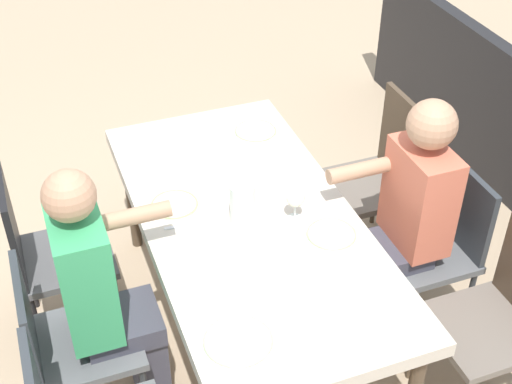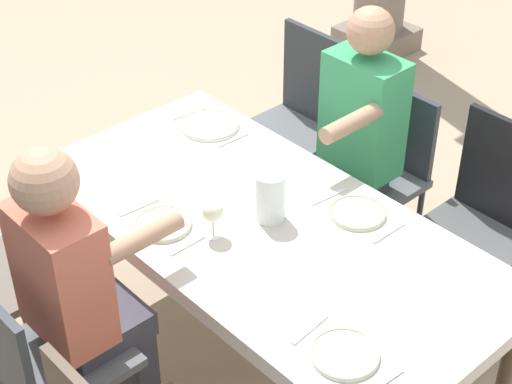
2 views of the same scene
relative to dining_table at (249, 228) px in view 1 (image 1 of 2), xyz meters
name	(u,v)px [view 1 (image 1 of 2)]	position (x,y,z in m)	size (l,w,h in m)	color
ground_plane	(250,332)	(0.00, 0.00, -0.69)	(16.00, 16.00, 0.00)	tan
dining_table	(249,228)	(0.00, 0.00, 0.00)	(1.89, 0.92, 0.75)	beige
chair_west_south	(504,312)	(-0.72, -0.88, -0.16)	(0.44, 0.44, 0.93)	#6A6158
chair_mid_north	(65,339)	(-0.20, 0.88, -0.18)	(0.44, 0.44, 0.86)	#5B5E61
chair_mid_south	(436,239)	(-0.20, -0.88, -0.17)	(0.44, 0.44, 0.88)	#5B5E61
chair_east_north	(44,249)	(0.37, 0.89, -0.16)	(0.44, 0.44, 0.94)	#4F4F50
chair_east_south	(381,171)	(0.37, -0.89, -0.16)	(0.44, 0.44, 0.94)	#6A6158
diner_woman_green	(404,218)	(-0.19, -0.68, 0.01)	(0.35, 0.50, 1.30)	#3F3F4C
diner_man_white	(105,293)	(-0.19, 0.69, 0.01)	(0.35, 0.49, 1.32)	#3F3F4C
plate_0	(238,341)	(-0.66, 0.28, 0.07)	(0.26, 0.26, 0.02)	white
fork_0	(252,373)	(-0.81, 0.28, 0.07)	(0.02, 0.17, 0.01)	silver
spoon_0	(225,314)	(-0.51, 0.28, 0.07)	(0.02, 0.17, 0.01)	silver
plate_1	(331,235)	(-0.24, -0.29, 0.07)	(0.21, 0.21, 0.02)	white
wine_glass_1	(295,198)	(-0.07, -0.19, 0.17)	(0.08, 0.08, 0.16)	white
fork_1	(347,258)	(-0.39, -0.29, 0.07)	(0.02, 0.17, 0.01)	silver
spoon_1	(317,215)	(-0.09, -0.29, 0.07)	(0.02, 0.17, 0.01)	silver
plate_2	(174,205)	(0.20, 0.29, 0.07)	(0.21, 0.21, 0.02)	silver
fork_2	(184,226)	(0.05, 0.29, 0.07)	(0.02, 0.17, 0.01)	silver
spoon_2	(166,187)	(0.35, 0.29, 0.07)	(0.02, 0.17, 0.01)	silver
plate_3	(255,131)	(0.65, -0.27, 0.07)	(0.22, 0.22, 0.02)	white
fork_3	(266,147)	(0.50, -0.27, 0.07)	(0.02, 0.17, 0.01)	silver
spoon_3	(246,118)	(0.80, -0.27, 0.07)	(0.02, 0.17, 0.01)	silver
water_pitcher	(243,205)	(-0.01, 0.03, 0.15)	(0.11, 0.11, 0.20)	white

